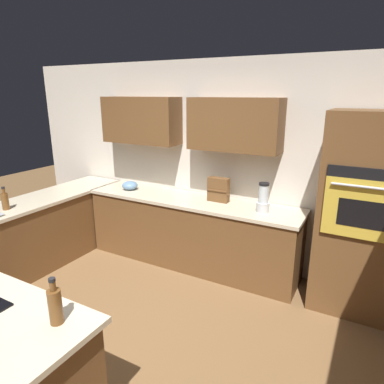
% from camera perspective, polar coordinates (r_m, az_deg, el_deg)
% --- Properties ---
extents(ground_plane, '(14.00, 14.00, 0.00)m').
position_cam_1_polar(ground_plane, '(3.46, -13.88, -23.69)').
color(ground_plane, brown).
extents(wall_back, '(6.00, 0.44, 2.60)m').
position_cam_1_polar(wall_back, '(4.46, 2.24, 6.31)').
color(wall_back, silver).
rests_on(wall_back, ground).
extents(lower_cabinets_back, '(2.80, 0.60, 0.86)m').
position_cam_1_polar(lower_cabinets_back, '(4.48, -0.24, -6.91)').
color(lower_cabinets_back, brown).
rests_on(lower_cabinets_back, ground).
extents(countertop_back, '(2.84, 0.64, 0.04)m').
position_cam_1_polar(countertop_back, '(4.32, -0.25, -1.42)').
color(countertop_back, beige).
rests_on(countertop_back, lower_cabinets_back).
extents(lower_cabinets_side, '(0.60, 2.90, 0.86)m').
position_cam_1_polar(lower_cabinets_side, '(4.78, -26.15, -7.14)').
color(lower_cabinets_side, brown).
rests_on(lower_cabinets_side, ground).
extents(countertop_side, '(0.64, 2.94, 0.04)m').
position_cam_1_polar(countertop_side, '(4.63, -26.84, -2.01)').
color(countertop_side, beige).
rests_on(countertop_side, lower_cabinets_side).
extents(wall_oven, '(0.80, 0.66, 2.05)m').
position_cam_1_polar(wall_oven, '(3.78, 26.58, -3.54)').
color(wall_oven, brown).
rests_on(wall_oven, ground).
extents(blender, '(0.15, 0.15, 0.34)m').
position_cam_1_polar(blender, '(3.90, 11.87, -1.23)').
color(blender, silver).
rests_on(blender, countertop_back).
extents(mixing_bowl, '(0.22, 0.22, 0.12)m').
position_cam_1_polar(mixing_bowl, '(4.79, -10.39, 1.09)').
color(mixing_bowl, '#668CB2').
rests_on(mixing_bowl, countertop_back).
extents(spice_rack, '(0.27, 0.11, 0.30)m').
position_cam_1_polar(spice_rack, '(4.19, 4.47, 0.40)').
color(spice_rack, brown).
rests_on(spice_rack, countertop_back).
extents(dish_soap_bottle, '(0.08, 0.08, 0.27)m').
position_cam_1_polar(dish_soap_bottle, '(4.45, -28.89, -1.28)').
color(dish_soap_bottle, brown).
rests_on(dish_soap_bottle, countertop_side).
extents(second_bottle, '(0.08, 0.08, 0.29)m').
position_cam_1_polar(second_bottle, '(2.22, -22.00, -17.21)').
color(second_bottle, brown).
rests_on(second_bottle, island_top).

